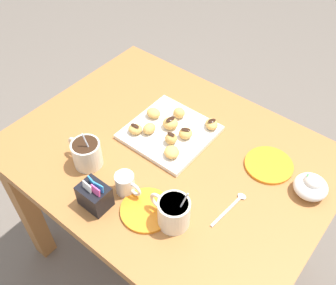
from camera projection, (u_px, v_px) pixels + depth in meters
The scene contains 25 objects.
ground_plane at pixel (169, 254), 1.84m from camera, with size 8.00×8.00×0.00m, color #665B51.
dining_table at pixel (169, 176), 1.40m from camera, with size 1.08×0.82×0.73m.
pastry_plate_square at pixel (170, 132), 1.37m from camera, with size 0.28×0.28×0.02m, color silver.
coffee_mug_cream_left at pixel (173, 212), 1.09m from camera, with size 0.13×0.09×0.15m.
coffee_mug_cream_right at pixel (86, 153), 1.24m from camera, with size 0.13×0.09×0.14m.
cream_pitcher_white at pixel (125, 183), 1.17m from camera, with size 0.10×0.06×0.07m.
sugar_caddy at pixel (95, 196), 1.14m from camera, with size 0.09×0.07×0.11m.
ice_cream_bowl at pixel (311, 186), 1.17m from camera, with size 0.11×0.11×0.08m.
saucer_orange_left at pixel (147, 210), 1.15m from camera, with size 0.16×0.16×0.01m, color orange.
saucer_orange_right at pixel (269, 165), 1.27m from camera, with size 0.16×0.16×0.01m, color orange.
loose_spoon_near_saucer at pixel (233, 205), 1.16m from camera, with size 0.03×0.16×0.01m.
beignet_0 at pixel (153, 113), 1.40m from camera, with size 0.05×0.05×0.03m, color #DBA351.
beignet_1 at pixel (170, 123), 1.36m from camera, with size 0.05×0.05×0.04m, color #DBA351.
chocolate_drizzle_1 at pixel (170, 119), 1.35m from camera, with size 0.04×0.02×0.01m, color black.
beignet_2 at pixel (211, 124), 1.36m from camera, with size 0.04×0.05×0.03m, color #DBA351.
chocolate_drizzle_2 at pixel (212, 121), 1.35m from camera, with size 0.03×0.02×0.01m, color black.
beignet_3 at pixel (172, 152), 1.27m from camera, with size 0.05×0.05×0.03m, color #DBA351.
beignet_4 at pixel (179, 113), 1.40m from camera, with size 0.04×0.04×0.04m, color #DBA351.
beignet_5 at pixel (149, 128), 1.34m from camera, with size 0.04×0.05×0.04m, color #DBA351.
beignet_6 at pixel (171, 139), 1.31m from camera, with size 0.04×0.04×0.04m, color #DBA351.
chocolate_drizzle_6 at pixel (171, 134), 1.29m from camera, with size 0.03×0.02×0.01m, color black.
beignet_7 at pixel (135, 129), 1.35m from camera, with size 0.05×0.04×0.03m, color #DBA351.
chocolate_drizzle_7 at pixel (135, 126), 1.33m from camera, with size 0.03×0.02×0.01m, color black.
beignet_8 at pixel (186, 133), 1.33m from camera, with size 0.05×0.05×0.03m, color #DBA351.
chocolate_drizzle_8 at pixel (186, 130), 1.32m from camera, with size 0.03×0.02×0.01m, color black.
Camera 1 is at (-0.54, 0.68, 1.71)m, focal length 41.08 mm.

